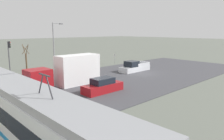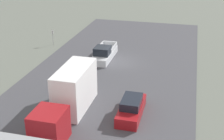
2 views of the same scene
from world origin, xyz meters
name	(u,v)px [view 2 (image 2 of 2)]	position (x,y,z in m)	size (l,w,h in m)	color
ground_plane	(120,63)	(0.00, 0.00, 0.00)	(320.00, 320.00, 0.00)	#60665B
road_surface	(120,62)	(0.00, 0.00, 0.04)	(18.03, 39.40, 0.08)	#424247
box_truck	(70,96)	(1.33, 12.57, 1.79)	(2.32, 9.31, 3.71)	maroon
pickup_truck	(104,54)	(2.10, -0.63, 0.74)	(1.98, 5.79, 1.76)	silver
sedan_car_0	(131,108)	(-3.69, 11.47, 0.74)	(1.79, 4.77, 1.60)	maroon
no_parking_sign	(53,36)	(10.52, -4.28, 1.28)	(0.32, 0.08, 2.09)	gray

